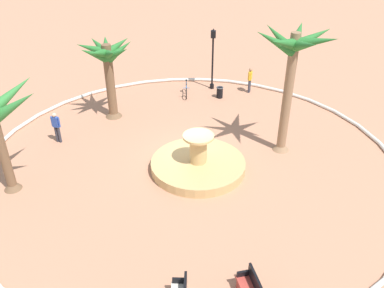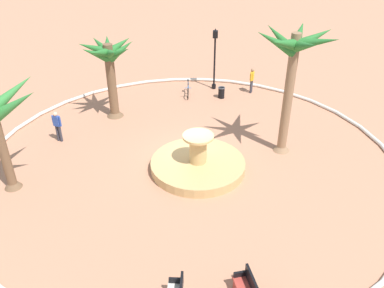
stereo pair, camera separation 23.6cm
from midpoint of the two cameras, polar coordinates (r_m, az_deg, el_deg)
name	(u,v)px [view 1 (the left image)]	position (r m, az deg, el deg)	size (l,w,h in m)	color
ground_plane	(190,158)	(19.97, -0.70, -2.03)	(80.00, 80.00, 0.00)	tan
plaza_curb	(189,157)	(19.92, -0.70, -1.79)	(20.27, 20.27, 0.20)	silver
fountain	(198,164)	(19.03, 0.52, -2.87)	(4.47, 4.47, 1.87)	tan
palm_tree_by_curb	(107,61)	(23.01, -12.21, 11.42)	(3.22, 3.34, 4.61)	brown
palm_tree_mid_plaza	(293,60)	(19.07, 13.77, 11.54)	(3.68, 3.81, 6.31)	#8E6B4C
lamppost	(213,54)	(26.78, 2.70, 12.59)	(0.32, 0.32, 4.07)	black
trash_bin	(220,92)	(26.14, 3.69, 7.36)	(0.46, 0.46, 0.73)	black
bicycle_red_frame	(186,90)	(26.40, -1.07, 7.66)	(0.44, 1.72, 0.94)	black
person_cyclist_helmet	(250,79)	(26.93, 7.97, 9.14)	(0.29, 0.51, 1.68)	#33333D
person_cyclist_photo	(56,126)	(22.04, -18.99, 2.44)	(0.51, 0.28, 1.71)	#33333D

